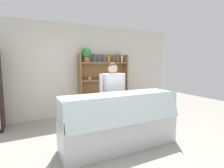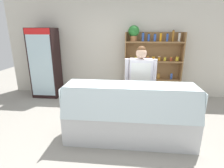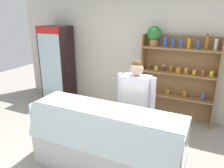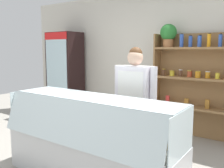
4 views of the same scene
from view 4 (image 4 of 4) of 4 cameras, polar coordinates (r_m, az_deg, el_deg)
The scene contains 5 objects.
back_wall at distance 5.02m, azimuth 10.57°, elevation 5.43°, with size 6.80×0.10×2.70m, color beige.
drinks_fridge at distance 5.98m, azimuth -10.65°, elevation 2.18°, with size 0.74×0.55×1.94m.
shelving_unit at distance 4.54m, azimuth 18.16°, elevation 2.30°, with size 1.55×0.30×2.01m.
deli_display_case at distance 3.11m, azimuth -4.99°, elevation -15.72°, with size 2.21×0.73×1.01m.
shop_clerk at distance 3.36m, azimuth 5.17°, elevation -2.75°, with size 0.63×0.25×1.59m.
Camera 4 is at (2.08, -2.23, 1.56)m, focal length 40.00 mm.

